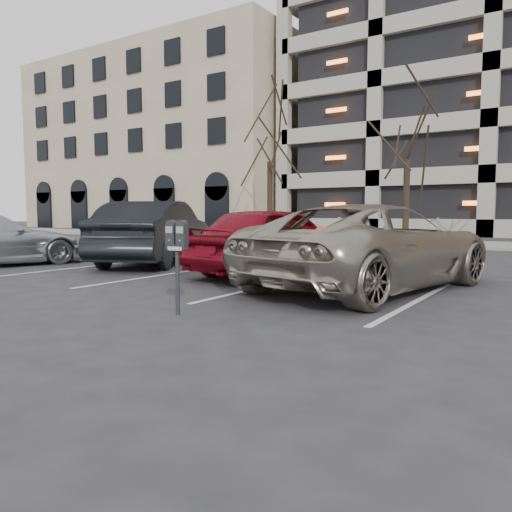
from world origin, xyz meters
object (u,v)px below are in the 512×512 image
Objects in this scene: tree_a at (270,114)px; tree_b at (409,107)px; car_red at (275,240)px; car_dark at (156,233)px; suv_silver at (373,247)px; parking_meter at (177,244)px.

tree_a is 7.01m from tree_b.
car_red is 3.95m from car_dark.
tree_a is 13.91m from car_dark.
tree_b is 1.82× the size of car_red.
suv_silver is at bearing 170.16° from car_red.
parking_meter is 4.64m from car_red.
car_dark is at bearing 3.64° from car_red.
car_red is 0.89× the size of car_dark.
tree_b is 17.76m from parking_meter.
parking_meter is (8.96, -16.94, -5.39)m from tree_a.
tree_b is at bearing -64.36° from suv_silver.
car_red reaches higher than parking_meter.
car_red is (-2.53, 0.80, 0.00)m from suv_silver.
suv_silver is (10.34, -13.26, -5.58)m from tree_a.
car_dark reaches higher than suv_silver.
tree_a is 17.72m from suv_silver.
car_dark is (-6.47, 1.09, 0.07)m from suv_silver.
tree_a is 1.96× the size of car_red.
parking_meter is at bearing 112.55° from car_dark.
suv_silver reaches higher than parking_meter.
car_red is (-1.15, 4.49, -0.20)m from parking_meter.
suv_silver is 1.17× the size of car_dark.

